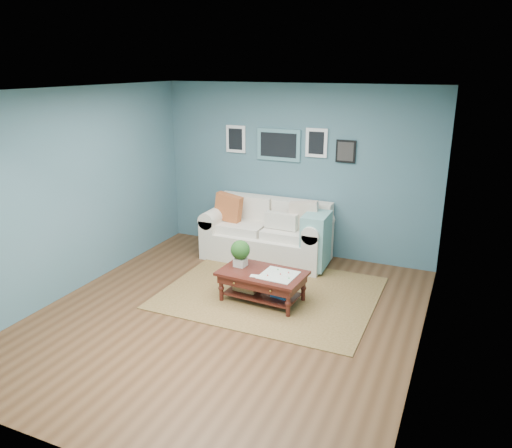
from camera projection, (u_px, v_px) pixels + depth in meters
The scene contains 4 objects.
room_shell at pixel (226, 210), 5.77m from camera, with size 5.00×5.02×2.70m.
area_rug at pixel (271, 292), 6.78m from camera, with size 2.77×2.22×0.01m, color brown.
loveseat at pixel (272, 234), 7.85m from camera, with size 2.00×0.91×1.03m.
coffee_table at pixel (259, 276), 6.48m from camera, with size 1.14×0.71×0.77m.
Camera 1 is at (2.54, -4.88, 2.97)m, focal length 35.00 mm.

